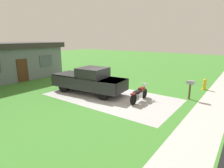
{
  "coord_description": "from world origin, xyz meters",
  "views": [
    {
      "loc": [
        -9.86,
        -7.31,
        3.99
      ],
      "look_at": [
        0.11,
        -0.01,
        0.9
      ],
      "focal_mm": 29.87,
      "sensor_mm": 36.0,
      "label": 1
    }
  ],
  "objects_px": {
    "pickup_truck": "(88,80)",
    "neighbor_house": "(8,60)",
    "fire_hydrant": "(205,84)",
    "mailbox": "(190,85)",
    "motorcycle": "(139,94)"
  },
  "relations": [
    {
      "from": "motorcycle",
      "to": "neighbor_house",
      "type": "relative_size",
      "value": 0.23
    },
    {
      "from": "motorcycle",
      "to": "mailbox",
      "type": "relative_size",
      "value": 1.76
    },
    {
      "from": "fire_hydrant",
      "to": "neighbor_house",
      "type": "relative_size",
      "value": 0.09
    },
    {
      "from": "mailbox",
      "to": "neighbor_house",
      "type": "bearing_deg",
      "value": 103.12
    },
    {
      "from": "pickup_truck",
      "to": "fire_hydrant",
      "type": "xyz_separation_m",
      "value": [
        5.98,
        -6.81,
        -0.53
      ]
    },
    {
      "from": "pickup_truck",
      "to": "fire_hydrant",
      "type": "distance_m",
      "value": 9.08
    },
    {
      "from": "motorcycle",
      "to": "neighbor_house",
      "type": "xyz_separation_m",
      "value": [
        -1.49,
        13.77,
        1.32
      ]
    },
    {
      "from": "pickup_truck",
      "to": "neighbor_house",
      "type": "bearing_deg",
      "value": 95.67
    },
    {
      "from": "neighbor_house",
      "to": "pickup_truck",
      "type": "bearing_deg",
      "value": -84.33
    },
    {
      "from": "motorcycle",
      "to": "mailbox",
      "type": "distance_m",
      "value": 3.44
    },
    {
      "from": "pickup_truck",
      "to": "mailbox",
      "type": "height_order",
      "value": "pickup_truck"
    },
    {
      "from": "pickup_truck",
      "to": "neighbor_house",
      "type": "distance_m",
      "value": 9.87
    },
    {
      "from": "mailbox",
      "to": "motorcycle",
      "type": "bearing_deg",
      "value": 132.64
    },
    {
      "from": "fire_hydrant",
      "to": "mailbox",
      "type": "height_order",
      "value": "mailbox"
    },
    {
      "from": "fire_hydrant",
      "to": "mailbox",
      "type": "distance_m",
      "value": 3.22
    }
  ]
}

